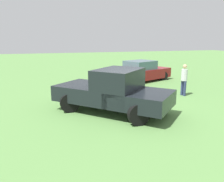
# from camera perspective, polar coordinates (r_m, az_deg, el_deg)

# --- Properties ---
(ground_plane) EXTENTS (80.00, 80.00, 0.00)m
(ground_plane) POSITION_cam_1_polar(r_m,az_deg,el_deg) (9.68, 3.22, -4.98)
(ground_plane) COLOR #5B8C47
(pickup_truck) EXTENTS (4.74, 4.83, 1.82)m
(pickup_truck) POSITION_cam_1_polar(r_m,az_deg,el_deg) (9.20, 0.67, 0.18)
(pickup_truck) COLOR black
(pickup_truck) RESTS_ON ground_plane
(sedan_near) EXTENTS (4.74, 3.33, 1.47)m
(sedan_near) POSITION_cam_1_polar(r_m,az_deg,el_deg) (16.36, 7.43, 4.82)
(sedan_near) COLOR black
(sedan_near) RESTS_ON ground_plane
(person_bystander) EXTENTS (0.35, 0.35, 1.67)m
(person_bystander) POSITION_cam_1_polar(r_m,az_deg,el_deg) (12.61, 17.65, 3.09)
(person_bystander) COLOR navy
(person_bystander) RESTS_ON ground_plane
(traffic_cone) EXTENTS (0.32, 0.32, 0.55)m
(traffic_cone) POSITION_cam_1_polar(r_m,az_deg,el_deg) (11.90, 13.97, -0.53)
(traffic_cone) COLOR orange
(traffic_cone) RESTS_ON ground_plane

